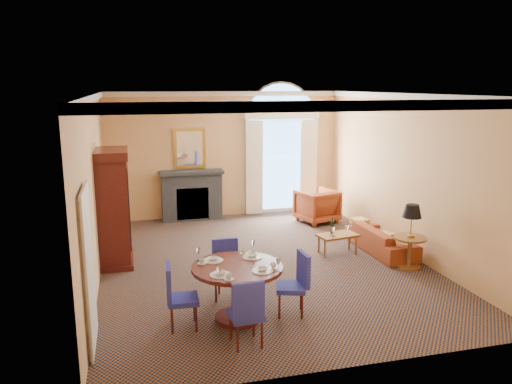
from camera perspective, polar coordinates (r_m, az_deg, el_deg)
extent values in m
plane|color=#0F1C31|center=(9.70, 0.74, -8.14)|extent=(7.50, 7.50, 0.00)
cube|color=tan|center=(12.87, -3.61, 4.27)|extent=(6.00, 0.04, 3.20)
cube|color=tan|center=(8.97, -18.06, 0.21)|extent=(0.04, 7.50, 3.20)
cube|color=tan|center=(10.44, 16.88, 1.91)|extent=(0.04, 7.50, 3.20)
cube|color=white|center=(9.09, 0.80, 11.13)|extent=(6.00, 7.50, 0.04)
cube|color=silver|center=(9.09, 0.80, 10.75)|extent=(6.00, 7.50, 0.12)
cube|color=silver|center=(6.81, -18.57, -8.54)|extent=(0.08, 0.90, 2.06)
cube|color=#33383C|center=(12.72, -7.36, -0.48)|extent=(1.50, 0.40, 1.20)
cube|color=#33383C|center=(12.56, -7.42, 2.33)|extent=(1.60, 0.46, 0.08)
cube|color=gold|center=(12.68, -7.61, 4.98)|extent=(0.80, 0.04, 1.00)
cube|color=white|center=(12.66, -7.60, 4.97)|extent=(0.64, 0.02, 0.84)
cube|color=silver|center=(13.26, 2.81, 2.98)|extent=(1.90, 0.04, 2.50)
cube|color=#84B2DE|center=(13.25, 2.83, 2.98)|extent=(1.70, 0.02, 2.30)
cylinder|color=silver|center=(13.12, 2.87, 8.38)|extent=(1.90, 0.04, 1.90)
cube|color=silver|center=(12.95, -0.21, 2.77)|extent=(0.45, 0.06, 2.45)
cube|color=silver|center=(13.39, 6.04, 3.02)|extent=(0.45, 0.06, 2.45)
cube|color=silver|center=(13.00, 3.04, 9.00)|extent=(2.00, 0.08, 0.30)
cube|color=#3E120E|center=(9.81, -15.96, -2.15)|extent=(0.56, 1.02, 2.03)
cube|color=#3E120E|center=(9.61, -16.34, 4.21)|extent=(0.63, 1.12, 0.16)
cube|color=#3E120E|center=(10.09, -15.64, -7.48)|extent=(0.63, 1.12, 0.10)
cylinder|color=#3E120E|center=(7.22, -2.17, -8.64)|extent=(1.32, 1.32, 0.05)
cylinder|color=#3E120E|center=(7.38, -2.15, -11.65)|extent=(0.18, 0.18, 0.77)
cylinder|color=#3E120E|center=(7.53, -2.12, -14.11)|extent=(0.66, 0.66, 0.07)
cylinder|color=white|center=(7.54, -0.45, -7.43)|extent=(0.30, 0.30, 0.01)
imported|color=white|center=(7.53, -0.45, -7.26)|extent=(0.15, 0.15, 0.04)
imported|color=white|center=(7.68, -1.35, -6.79)|extent=(0.09, 0.09, 0.07)
cylinder|color=white|center=(7.43, -4.91, -7.79)|extent=(0.30, 0.30, 0.01)
imported|color=white|center=(7.42, -4.91, -7.61)|extent=(0.15, 0.15, 0.04)
imported|color=white|center=(7.32, -6.22, -7.83)|extent=(0.09, 0.09, 0.07)
cylinder|color=white|center=(6.89, -4.08, -9.42)|extent=(0.30, 0.30, 0.01)
imported|color=white|center=(6.88, -4.08, -9.23)|extent=(0.15, 0.15, 0.04)
imported|color=white|center=(6.72, -3.12, -9.64)|extent=(0.09, 0.09, 0.07)
cylinder|color=white|center=(7.01, 0.73, -9.00)|extent=(0.30, 0.30, 0.01)
imported|color=white|center=(7.00, 0.73, -8.82)|extent=(0.15, 0.15, 0.04)
imported|color=white|center=(7.11, 1.99, -8.37)|extent=(0.09, 0.09, 0.07)
cube|color=#262A97|center=(8.05, -3.28, -9.31)|extent=(0.53, 0.53, 0.07)
cube|color=#262A97|center=(8.13, -3.56, -7.03)|extent=(0.42, 0.07, 0.50)
cylinder|color=#3E120E|center=(8.27, -1.96, -10.41)|extent=(0.03, 0.03, 0.38)
cylinder|color=#3E120E|center=(8.31, -4.26, -10.32)|extent=(0.03, 0.03, 0.38)
cylinder|color=#3E120E|center=(7.97, -2.22, -11.32)|extent=(0.03, 0.03, 0.38)
cylinder|color=#3E120E|center=(8.01, -4.61, -11.22)|extent=(0.03, 0.03, 0.38)
cube|color=#262A97|center=(6.71, -1.16, -13.86)|extent=(0.45, 0.45, 0.07)
cube|color=#262A97|center=(6.43, -0.87, -12.40)|extent=(0.42, 0.09, 0.50)
cylinder|color=#3E120E|center=(6.64, -2.12, -16.42)|extent=(0.03, 0.03, 0.38)
cylinder|color=#3E120E|center=(6.73, 0.68, -15.99)|extent=(0.03, 0.03, 0.38)
cylinder|color=#3E120E|center=(6.92, -2.93, -15.17)|extent=(0.03, 0.03, 0.38)
cylinder|color=#3E120E|center=(7.00, -0.25, -14.79)|extent=(0.03, 0.03, 0.38)
cube|color=#262A97|center=(7.54, 3.98, -10.84)|extent=(0.52, 0.52, 0.07)
cube|color=#262A97|center=(7.50, 5.44, -8.76)|extent=(0.07, 0.42, 0.50)
cylinder|color=#3E120E|center=(7.49, 5.29, -12.94)|extent=(0.03, 0.03, 0.38)
cylinder|color=#3E120E|center=(7.79, 5.16, -11.91)|extent=(0.03, 0.03, 0.38)
cylinder|color=#3E120E|center=(7.48, 2.70, -12.94)|extent=(0.03, 0.03, 0.38)
cylinder|color=#3E120E|center=(7.78, 2.69, -11.91)|extent=(0.03, 0.03, 0.38)
cube|color=#262A97|center=(7.21, -8.33, -12.07)|extent=(0.44, 0.44, 0.07)
cube|color=#262A97|center=(7.08, -9.95, -10.19)|extent=(0.09, 0.42, 0.50)
cylinder|color=#3E120E|center=(7.45, -9.65, -13.23)|extent=(0.03, 0.03, 0.38)
cylinder|color=#3E120E|center=(7.15, -9.55, -14.35)|extent=(0.03, 0.03, 0.38)
cylinder|color=#3E120E|center=(7.46, -7.05, -13.09)|extent=(0.03, 0.03, 0.38)
cylinder|color=#3E120E|center=(7.17, -6.84, -14.21)|extent=(0.03, 0.03, 0.38)
imported|color=#953C1B|center=(10.56, 14.25, -5.32)|extent=(0.75, 1.80, 0.52)
imported|color=#953C1B|center=(12.51, 6.96, -1.58)|extent=(1.09, 1.11, 0.82)
cube|color=brown|center=(10.25, 9.31, -4.92)|extent=(0.86, 0.58, 0.04)
cylinder|color=brown|center=(10.05, 7.87, -6.45)|extent=(0.04, 0.04, 0.35)
cylinder|color=brown|center=(10.31, 11.35, -6.08)|extent=(0.04, 0.04, 0.35)
cylinder|color=brown|center=(10.33, 7.20, -5.91)|extent=(0.04, 0.04, 0.35)
cylinder|color=brown|center=(10.59, 10.61, -5.57)|extent=(0.04, 0.04, 0.35)
cylinder|color=brown|center=(9.72, 17.22, -5.05)|extent=(0.60, 0.60, 0.04)
cylinder|color=brown|center=(9.81, 17.11, -6.72)|extent=(0.08, 0.08, 0.56)
cylinder|color=brown|center=(9.90, 17.02, -8.14)|extent=(0.44, 0.44, 0.04)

